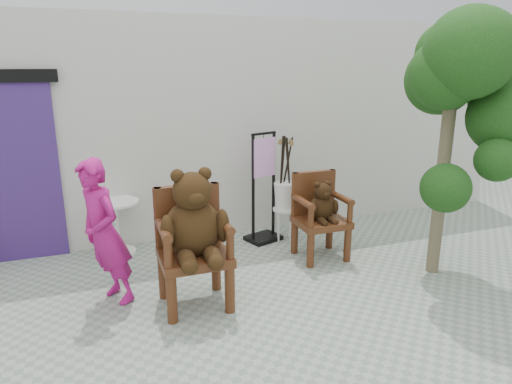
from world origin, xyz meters
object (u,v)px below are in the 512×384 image
chair_big (193,229)px  chair_small (320,209)px  cafe_table (116,221)px  tree (468,79)px  display_stand (264,200)px  stool_bucket (285,195)px  person (105,233)px

chair_big → chair_small: (1.76, 0.67, -0.19)m
cafe_table → tree: (3.62, -1.90, 1.79)m
display_stand → stool_bucket: 0.30m
person → display_stand: size_ratio=1.00×
chair_big → cafe_table: size_ratio=2.03×
chair_big → chair_small: 1.89m
chair_big → chair_small: chair_big is taller
chair_small → display_stand: 0.88m
chair_big → stool_bucket: (1.57, 1.36, -0.17)m
chair_small → tree: tree is taller
cafe_table → tree: 4.46m
cafe_table → tree: tree is taller
person → stool_bucket: 2.61m
display_stand → chair_big: bearing=-150.8°
stool_bucket → chair_big: bearing=-139.2°
display_stand → tree: 2.89m
stool_bucket → tree: tree is taller
tree → display_stand: bearing=135.0°
person → cafe_table: bearing=144.1°
cafe_table → chair_big: bearing=-68.3°
chair_small → display_stand: (-0.47, 0.75, -0.04)m
person → tree: tree is taller
chair_small → stool_bucket: 0.71m
chair_big → stool_bucket: 2.08m
stool_bucket → person: bearing=-156.5°
chair_big → tree: size_ratio=0.48×
person → cafe_table: 1.37m
cafe_table → person: bearing=-97.2°
chair_small → tree: 2.22m
person → display_stand: bearing=89.0°
person → display_stand: (2.11, 1.10, -0.18)m
chair_small → person: size_ratio=0.70×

